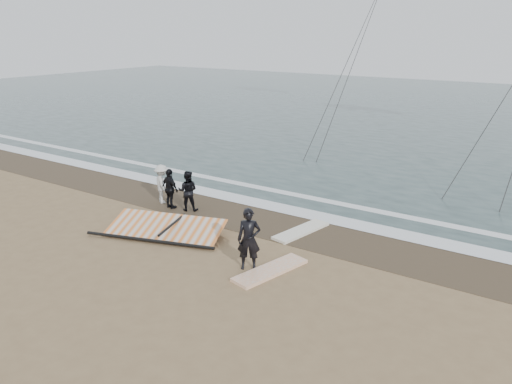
{
  "coord_description": "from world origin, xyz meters",
  "views": [
    {
      "loc": [
        7.69,
        -9.47,
        6.5
      ],
      "look_at": [
        -0.56,
        3.0,
        1.6
      ],
      "focal_mm": 35.0,
      "sensor_mm": 36.0,
      "label": 1
    }
  ],
  "objects_px": {
    "board_white": "(270,270)",
    "man_main": "(249,239)",
    "board_cream": "(301,231)",
    "sail_rig": "(167,228)"
  },
  "relations": [
    {
      "from": "man_main",
      "to": "board_cream",
      "type": "relative_size",
      "value": 0.78
    },
    {
      "from": "man_main",
      "to": "board_white",
      "type": "bearing_deg",
      "value": -15.43
    },
    {
      "from": "board_white",
      "to": "man_main",
      "type": "bearing_deg",
      "value": -152.02
    },
    {
      "from": "board_white",
      "to": "board_cream",
      "type": "xyz_separation_m",
      "value": [
        -0.66,
        3.0,
        0.0
      ]
    },
    {
      "from": "man_main",
      "to": "board_cream",
      "type": "distance_m",
      "value": 3.27
    },
    {
      "from": "man_main",
      "to": "board_cream",
      "type": "height_order",
      "value": "man_main"
    },
    {
      "from": "man_main",
      "to": "board_white",
      "type": "xyz_separation_m",
      "value": [
        0.62,
        0.15,
        -0.86
      ]
    },
    {
      "from": "board_white",
      "to": "sail_rig",
      "type": "distance_m",
      "value": 4.35
    },
    {
      "from": "board_cream",
      "to": "sail_rig",
      "type": "xyz_separation_m",
      "value": [
        -3.67,
        -2.55,
        0.15
      ]
    },
    {
      "from": "man_main",
      "to": "board_white",
      "type": "height_order",
      "value": "man_main"
    }
  ]
}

